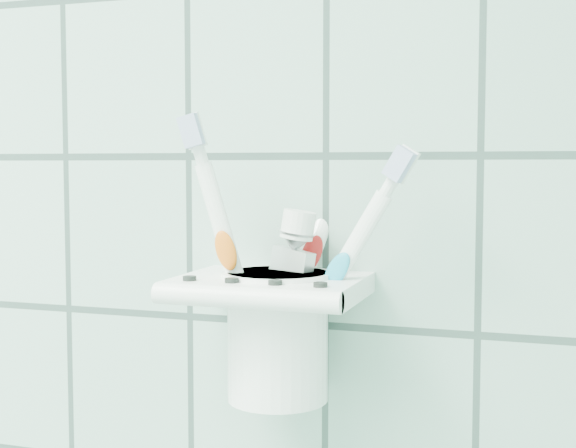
# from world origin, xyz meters

# --- Properties ---
(holder_bracket) EXTENTS (0.13, 0.11, 0.04)m
(holder_bracket) POSITION_xyz_m (0.66, 1.15, 1.28)
(holder_bracket) COLOR white
(holder_bracket) RESTS_ON wall_back
(cup) EXTENTS (0.08, 0.08, 0.09)m
(cup) POSITION_xyz_m (0.67, 1.16, 1.25)
(cup) COLOR white
(cup) RESTS_ON holder_bracket
(toothbrush_pink) EXTENTS (0.06, 0.03, 0.21)m
(toothbrush_pink) POSITION_xyz_m (0.66, 1.15, 1.32)
(toothbrush_pink) COLOR white
(toothbrush_pink) RESTS_ON cup
(toothbrush_blue) EXTENTS (0.05, 0.09, 0.21)m
(toothbrush_blue) POSITION_xyz_m (0.66, 1.14, 1.32)
(toothbrush_blue) COLOR white
(toothbrush_blue) RESTS_ON cup
(toothbrush_orange) EXTENTS (0.10, 0.02, 0.20)m
(toothbrush_orange) POSITION_xyz_m (0.66, 1.16, 1.31)
(toothbrush_orange) COLOR white
(toothbrush_orange) RESTS_ON cup
(toothpaste_tube) EXTENTS (0.05, 0.04, 0.14)m
(toothpaste_tube) POSITION_xyz_m (0.66, 1.17, 1.29)
(toothpaste_tube) COLOR silver
(toothpaste_tube) RESTS_ON cup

